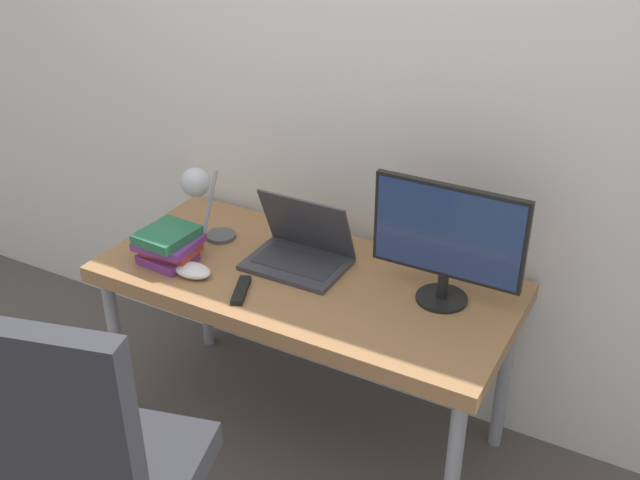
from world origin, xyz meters
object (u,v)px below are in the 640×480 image
at_px(office_chair, 83,466).
at_px(game_controller, 192,270).
at_px(laptop, 300,250).
at_px(book_stack, 169,245).
at_px(desk_lamp, 200,192).
at_px(monitor, 447,238).

distance_m(office_chair, game_controller, 0.83).
xyz_separation_m(laptop, office_chair, (-0.07, -1.05, -0.16)).
height_order(laptop, book_stack, laptop).
bearing_deg(book_stack, desk_lamp, 66.07).
relative_size(laptop, book_stack, 1.64).
bearing_deg(monitor, laptop, -177.90).
bearing_deg(desk_lamp, game_controller, -67.06).
distance_m(laptop, game_controller, 0.39).
relative_size(book_stack, game_controller, 1.48).
bearing_deg(book_stack, monitor, 13.82).
xyz_separation_m(monitor, game_controller, (-0.83, -0.28, -0.21)).
relative_size(desk_lamp, office_chair, 0.30).
distance_m(monitor, game_controller, 0.90).
relative_size(office_chair, book_stack, 5.33).
height_order(book_stack, game_controller, book_stack).
bearing_deg(laptop, game_controller, -138.69).
xyz_separation_m(desk_lamp, game_controller, (0.07, -0.17, -0.22)).
xyz_separation_m(desk_lamp, office_chair, (0.29, -0.96, -0.35)).
distance_m(laptop, desk_lamp, 0.42).
bearing_deg(office_chair, laptop, 86.13).
distance_m(laptop, office_chair, 1.06).
xyz_separation_m(laptop, book_stack, (-0.42, -0.22, 0.02)).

